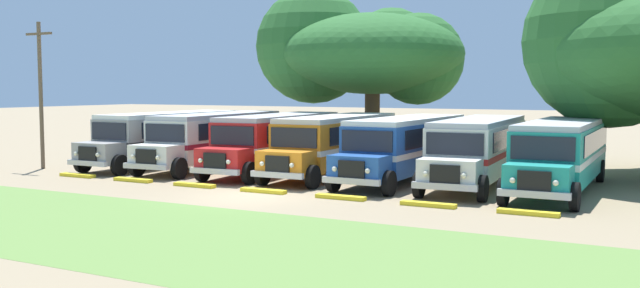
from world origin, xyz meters
TOP-DOWN VIEW (x-y plane):
  - ground_plane at (0.00, 0.00)m, footprint 220.00×220.00m
  - foreground_grass_strip at (0.00, -6.70)m, footprint 80.00×8.35m
  - parked_bus_slot_0 at (-10.16, 7.32)m, footprint 2.74×10.85m
  - parked_bus_slot_1 at (-7.09, 7.55)m, footprint 3.25×10.92m
  - parked_bus_slot_2 at (-3.29, 7.58)m, footprint 3.28×10.93m
  - parked_bus_slot_3 at (-0.10, 7.77)m, footprint 2.99×10.88m
  - parked_bus_slot_4 at (3.58, 7.52)m, footprint 2.71×10.84m
  - parked_bus_slot_5 at (6.82, 7.77)m, footprint 3.22×10.92m
  - parked_bus_slot_6 at (10.31, 7.42)m, footprint 2.76×10.85m
  - curb_wheelstop_0 at (-10.31, 1.13)m, footprint 2.00×0.36m
  - curb_wheelstop_1 at (-6.87, 1.13)m, footprint 2.00×0.36m
  - curb_wheelstop_2 at (-3.44, 1.13)m, footprint 2.00×0.36m
  - curb_wheelstop_3 at (0.00, 1.13)m, footprint 2.00×0.36m
  - curb_wheelstop_4 at (3.44, 1.13)m, footprint 2.00×0.36m
  - curb_wheelstop_5 at (6.87, 1.13)m, footprint 2.00×0.36m
  - curb_wheelstop_6 at (10.31, 1.13)m, footprint 2.00×0.36m
  - broad_shade_tree at (-2.95, 17.36)m, footprint 12.59×12.07m
  - utility_pole at (-14.48, 2.69)m, footprint 1.80×0.20m

SIDE VIEW (x-z plane):
  - ground_plane at x=0.00m, z-range 0.00..0.00m
  - foreground_grass_strip at x=0.00m, z-range 0.00..0.01m
  - curb_wheelstop_0 at x=-10.31m, z-range 0.00..0.15m
  - curb_wheelstop_1 at x=-6.87m, z-range 0.00..0.15m
  - curb_wheelstop_2 at x=-3.44m, z-range 0.00..0.15m
  - curb_wheelstop_3 at x=0.00m, z-range 0.00..0.15m
  - curb_wheelstop_4 at x=3.44m, z-range 0.00..0.15m
  - curb_wheelstop_5 at x=6.87m, z-range 0.00..0.15m
  - curb_wheelstop_6 at x=10.31m, z-range 0.00..0.15m
  - parked_bus_slot_0 at x=-10.16m, z-range 0.17..2.99m
  - parked_bus_slot_1 at x=-7.09m, z-range 0.17..2.99m
  - parked_bus_slot_2 at x=-3.29m, z-range 0.17..2.99m
  - parked_bus_slot_3 at x=-0.10m, z-range 0.17..2.99m
  - parked_bus_slot_4 at x=3.58m, z-range 0.17..2.99m
  - parked_bus_slot_5 at x=6.82m, z-range 0.17..2.99m
  - parked_bus_slot_6 at x=10.31m, z-range 0.17..2.99m
  - utility_pole at x=-14.48m, z-range 0.25..7.75m
  - broad_shade_tree at x=-2.95m, z-range 1.20..11.49m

